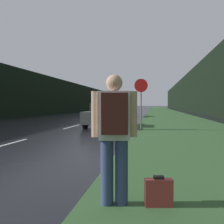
{
  "coord_description": "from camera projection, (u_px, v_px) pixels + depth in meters",
  "views": [
    {
      "loc": [
        5.06,
        -0.99,
        1.39
      ],
      "look_at": [
        2.39,
        14.19,
        0.91
      ],
      "focal_mm": 38.0,
      "sensor_mm": 36.0,
      "label": 1
    }
  ],
  "objects": [
    {
      "name": "treeline_near_side",
      "position": [
        193.0,
        92.0,
        48.75
      ],
      "size": [
        2.0,
        140.0,
        8.02
      ],
      "primitive_type": "cube",
      "color": "black",
      "rests_on": "ground_plane"
    },
    {
      "name": "lane_stripe_d",
      "position": [
        98.0,
        120.0,
        21.86
      ],
      "size": [
        0.12,
        3.0,
        0.01
      ],
      "primitive_type": "cube",
      "color": "silver",
      "rests_on": "ground_plane"
    },
    {
      "name": "lane_stripe_b",
      "position": [
        3.0,
        145.0,
        8.08
      ],
      "size": [
        0.12,
        3.0,
        0.01
      ],
      "primitive_type": "cube",
      "color": "silver",
      "rests_on": "ground_plane"
    },
    {
      "name": "treeline_far_side",
      "position": [
        85.0,
        99.0,
        52.76
      ],
      "size": [
        2.0,
        140.0,
        5.32
      ],
      "primitive_type": "cube",
      "color": "black",
      "rests_on": "ground_plane"
    },
    {
      "name": "lane_stripe_c",
      "position": [
        72.0,
        127.0,
        14.97
      ],
      "size": [
        0.12,
        3.0,
        0.01
      ],
      "primitive_type": "cube",
      "color": "silver",
      "rests_on": "ground_plane"
    },
    {
      "name": "hitchhiker_with_backpack",
      "position": [
        114.0,
        131.0,
        3.2
      ],
      "size": [
        0.62,
        0.48,
        1.8
      ],
      "rotation": [
        0.0,
        0.0,
        0.18
      ],
      "color": "navy",
      "rests_on": "ground_plane"
    },
    {
      "name": "grass_verge",
      "position": [
        165.0,
        113.0,
        40.06
      ],
      "size": [
        6.0,
        240.0,
        0.02
      ],
      "primitive_type": "cube",
      "color": "#33562D",
      "rests_on": "ground_plane"
    },
    {
      "name": "delivery_truck",
      "position": [
        132.0,
        103.0,
        79.25
      ],
      "size": [
        2.5,
        6.7,
        3.56
      ],
      "color": "#6E684F",
      "rests_on": "ground_plane"
    },
    {
      "name": "suitcase",
      "position": [
        159.0,
        193.0,
        3.19
      ],
      "size": [
        0.39,
        0.17,
        0.43
      ],
      "rotation": [
        0.0,
        0.0,
        0.18
      ],
      "color": "#9E3333",
      "rests_on": "ground_plane"
    },
    {
      "name": "car_passing_far",
      "position": [
        127.0,
        110.0,
        27.68
      ],
      "size": [
        1.99,
        4.73,
        1.5
      ],
      "rotation": [
        0.0,
        0.0,
        3.14
      ],
      "color": "black",
      "rests_on": "ground_plane"
    },
    {
      "name": "car_passing_near",
      "position": [
        105.0,
        115.0,
        15.04
      ],
      "size": [
        1.9,
        4.64,
        1.48
      ],
      "rotation": [
        0.0,
        0.0,
        3.14
      ],
      "color": "#4C514C",
      "rests_on": "ground_plane"
    },
    {
      "name": "stop_sign",
      "position": [
        141.0,
        98.0,
        12.77
      ],
      "size": [
        0.72,
        0.07,
        2.79
      ],
      "color": "slate",
      "rests_on": "ground_plane"
    },
    {
      "name": "lane_stripe_e",
      "position": [
        111.0,
        116.0,
        28.75
      ],
      "size": [
        0.12,
        3.0,
        0.01
      ],
      "primitive_type": "cube",
      "color": "silver",
      "rests_on": "ground_plane"
    }
  ]
}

